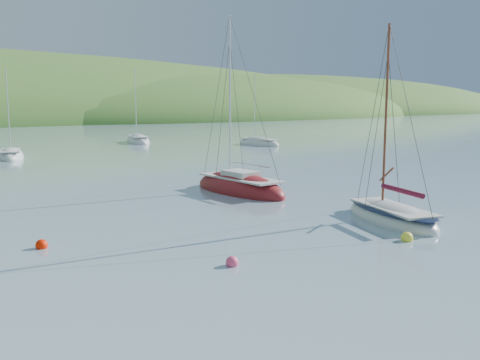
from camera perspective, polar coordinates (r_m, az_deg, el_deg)
ground at (r=20.35m, az=15.75°, el=-8.09°), size 700.00×700.00×0.00m
daysailer_white at (r=26.58m, az=15.82°, el=-3.76°), size 4.44×6.90×9.97m
sloop_red at (r=33.69m, az=-0.07°, el=-0.94°), size 2.84×8.08×11.92m
distant_sloop_a at (r=59.03m, az=-23.27°, el=2.31°), size 4.29×7.38×9.95m
distant_sloop_b at (r=76.51m, az=-10.83°, el=4.07°), size 4.93×8.48×11.43m
distant_sloop_d at (r=71.04m, az=2.01°, el=3.88°), size 2.90×7.30×10.25m
mooring_buoys at (r=20.71m, az=0.02°, el=-7.14°), size 12.75×8.46×0.49m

